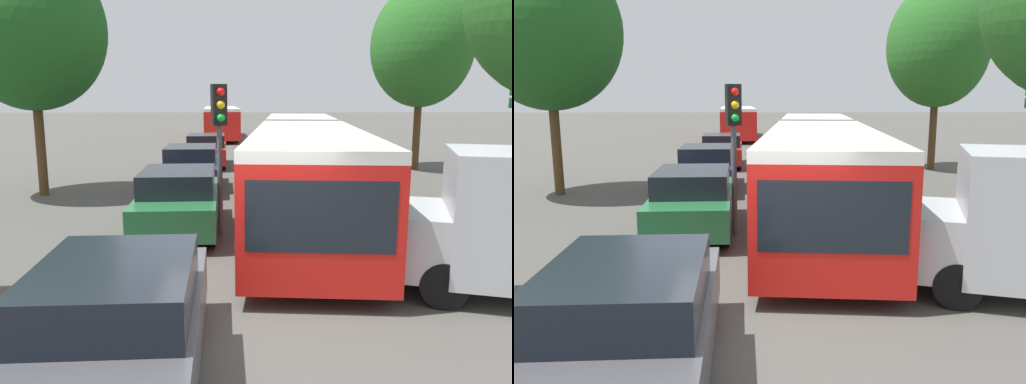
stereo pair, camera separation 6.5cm
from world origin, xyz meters
The scene contains 10 objects.
ground_plane centered at (0.00, 0.00, 0.00)m, with size 200.00×200.00×0.00m, color #4F4C47.
articulated_bus centered at (1.74, 8.42, 1.38)m, with size 3.88×16.25×2.39m.
city_bus_rear centered at (-1.64, 32.18, 1.37)m, with size 3.00×11.09×2.36m.
queued_car_graphite centered at (-1.42, -1.21, 0.72)m, with size 1.87×4.15×1.42m.
queued_car_green centered at (-1.57, 5.26, 0.74)m, with size 1.93×4.28×1.47m.
queued_car_navy centered at (-1.82, 10.76, 0.75)m, with size 1.96×4.34×1.49m.
queued_car_red centered at (-1.70, 16.56, 0.74)m, with size 1.93×4.27×1.46m.
traffic_light centered at (-0.58, 4.89, 2.50)m, with size 0.38×0.40×3.40m.
tree_left_mid centered at (-6.59, 9.76, 5.00)m, with size 4.51×4.51×7.57m.
tree_right_mid centered at (7.55, 15.22, 5.10)m, with size 4.26×4.26×7.79m.
Camera 2 is at (-0.03, -6.27, 3.11)m, focal length 35.00 mm.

